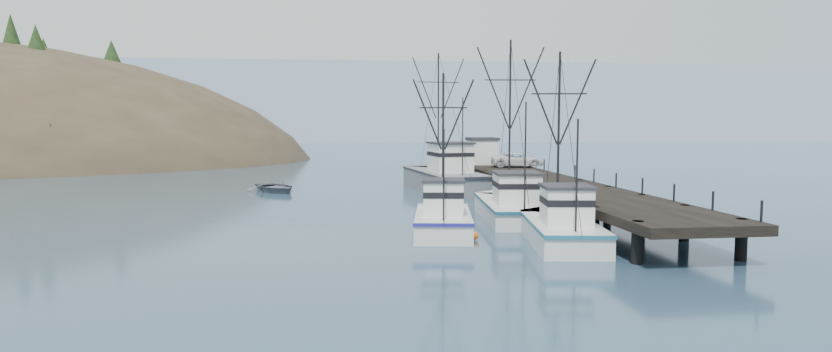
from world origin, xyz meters
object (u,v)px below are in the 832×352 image
(pier, at_px, (549,184))
(pickup_truck, at_px, (517,160))
(work_vessel, at_px, (443,177))
(motorboat, at_px, (275,192))
(pier_shed, at_px, (482,151))
(trawler_far, at_px, (512,206))
(trawler_near, at_px, (560,228))
(trawler_mid, at_px, (443,219))

(pier, bearing_deg, pickup_truck, 83.72)
(pier, xyz_separation_m, work_vessel, (-6.13, 12.42, -0.46))
(motorboat, bearing_deg, pickup_truck, -27.00)
(pier_shed, xyz_separation_m, pickup_truck, (2.53, -4.38, -0.70))
(pier, relative_size, trawler_far, 3.54)
(trawler_near, height_order, pickup_truck, trawler_near)
(pier, xyz_separation_m, trawler_far, (-4.58, -5.86, -0.87))
(trawler_near, xyz_separation_m, pickup_truck, (5.86, 28.24, 1.90))
(pickup_truck, bearing_deg, pier, -178.99)
(trawler_mid, xyz_separation_m, motorboat, (-11.69, 23.24, -0.82))
(trawler_far, xyz_separation_m, motorboat, (-17.23, 18.50, -0.82))
(trawler_mid, relative_size, work_vessel, 0.60)
(pier, bearing_deg, work_vessel, 116.26)
(pier, bearing_deg, pier_shed, 93.26)
(work_vessel, distance_m, motorboat, 15.73)
(pier_shed, height_order, motorboat, pier_shed)
(work_vessel, relative_size, pickup_truck, 3.12)
(work_vessel, bearing_deg, trawler_far, -85.17)
(pier_shed, bearing_deg, pier, -86.74)
(trawler_near, height_order, trawler_mid, trawler_near)
(pier, distance_m, trawler_near, 15.28)
(trawler_far, bearing_deg, motorboat, 132.96)
(pier, distance_m, pickup_truck, 13.74)
(trawler_far, bearing_deg, work_vessel, 94.83)
(pier, xyz_separation_m, trawler_mid, (-10.11, -10.60, -0.87))
(motorboat, bearing_deg, trawler_far, -76.46)
(trawler_mid, bearing_deg, work_vessel, 80.18)
(motorboat, bearing_deg, pier, -59.51)
(trawler_far, height_order, motorboat, trawler_far)
(pier, height_order, trawler_near, trawler_near)
(trawler_near, xyz_separation_m, trawler_far, (-0.23, 8.76, 0.00))
(work_vessel, relative_size, motorboat, 2.83)
(pier_shed, xyz_separation_m, motorboat, (-20.78, -5.36, -3.42))
(trawler_far, bearing_deg, trawler_mid, -139.41)
(trawler_near, xyz_separation_m, motorboat, (-17.45, 27.26, -0.82))
(pier, xyz_separation_m, motorboat, (-21.81, 12.64, -1.69))
(trawler_near, relative_size, trawler_mid, 1.10)
(trawler_far, xyz_separation_m, pier_shed, (3.56, 23.86, 2.60))
(trawler_mid, bearing_deg, trawler_far, 40.59)
(trawler_near, bearing_deg, pickup_truck, 78.29)
(trawler_mid, relative_size, pier_shed, 3.05)
(pickup_truck, bearing_deg, pier_shed, 37.29)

